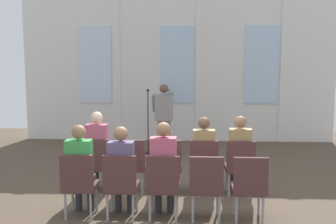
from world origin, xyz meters
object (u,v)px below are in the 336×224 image
Objects in this scene: audience_r0_c3 at (204,151)px; chair_r0_c4 at (240,164)px; chair_r1_c0 at (79,181)px; chair_r0_c0 at (97,162)px; audience_r1_c0 at (80,166)px; mic_stand at (148,139)px; chair_r1_c4 at (249,184)px; audience_r0_c0 at (98,148)px; chair_r1_c2 at (163,183)px; speaker at (164,114)px; chair_r1_c1 at (121,182)px; chair_r0_c3 at (204,164)px; audience_r0_c4 at (240,151)px; audience_r1_c2 at (164,165)px; chair_r0_c1 at (132,162)px; chair_r1_c3 at (206,183)px; chair_r0_c2 at (168,163)px; audience_r1_c1 at (122,167)px.

chair_r0_c4 is at bearing -7.86° from audience_r0_c3.
audience_r0_c3 is 1.39× the size of chair_r1_c0.
audience_r1_c0 is (0.00, -0.99, 0.20)m from chair_r0_c0.
mic_stand reaches higher than chair_r1_c4.
chair_r1_c2 is at bearing -44.07° from audience_r0_c0.
speaker is 3.99m from chair_r1_c1.
audience_r1_c0 reaches higher than chair_r0_c3.
chair_r1_c0 is (0.00, -1.07, 0.00)m from chair_r0_c0.
mic_stand is at bearing 122.29° from audience_r0_c4.
chair_r0_c0 is at bearing 140.08° from audience_r1_c2.
chair_r0_c1 is (0.05, -2.99, 0.20)m from mic_stand.
chair_r1_c1 is at bearing -61.01° from chair_r0_c0.
audience_r1_c2 is at bearing 172.52° from chair_r1_c3.
chair_r1_c4 is at bearing -90.00° from chair_r0_c4.
mic_stand is at bearing 113.16° from audience_r0_c3.
chair_r1_c3 is at bearing -90.00° from audience_r0_c3.
chair_r0_c2 is 0.72× the size of audience_r0_c3.
mic_stand is at bearing 82.27° from audience_r1_c0.
audience_r0_c0 is (-0.93, -2.80, -0.21)m from speaker.
chair_r0_c3 is 2.08m from chair_r1_c0.
speaker is at bearing 116.73° from chair_r0_c4.
chair_r0_c2 is at bearing 90.00° from audience_r1_c2.
audience_r1_c2 reaches higher than chair_r0_c1.
chair_r0_c4 and chair_r1_c4 have the same top height.
mic_stand reaches higher than chair_r0_c0.
chair_r0_c1 is 0.71× the size of audience_r1_c0.
audience_r1_c2 reaches higher than audience_r0_c3.
audience_r1_c0 is (-0.60, -0.99, 0.20)m from chair_r0_c1.
chair_r1_c0 is 1.19m from chair_r1_c2.
chair_r0_c4 is at bearing 0.00° from chair_r0_c0.
chair_r0_c0 is 0.71× the size of audience_r0_c4.
chair_r0_c0 is 1.79m from chair_r0_c3.
chair_r1_c3 is at bearing -117.26° from audience_r0_c4.
audience_r0_c3 is at bearing -73.01° from speaker.
chair_r1_c4 is at bearing -31.03° from chair_r0_c1.
chair_r0_c1 is 0.72× the size of audience_r0_c3.
audience_r1_c1 reaches higher than chair_r1_c3.
mic_stand reaches higher than chair_r0_c1.
audience_r1_c2 is (1.19, -0.00, 0.03)m from audience_r1_c0.
chair_r0_c2 is 1.23m from chair_r1_c1.
audience_r1_c1 reaches higher than audience_r0_c3.
audience_r1_c0 reaches higher than audience_r0_c4.
audience_r0_c0 is 1.07m from audience_r1_c0.
mic_stand is 3.25m from chair_r0_c3.
speaker is 1.79× the size of chair_r0_c4.
chair_r0_c1 is 1.23m from chair_r1_c2.
audience_r0_c3 reaches higher than chair_r0_c4.
chair_r0_c0 is 1.00× the size of chair_r0_c1.
audience_r1_c2 is 1.47× the size of chair_r1_c3.
audience_r1_c1 reaches higher than chair_r1_c2.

